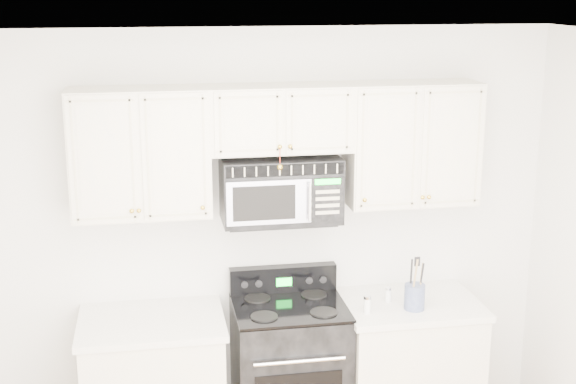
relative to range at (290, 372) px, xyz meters
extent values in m
cube|color=silver|center=(-0.04, -1.46, 2.12)|extent=(3.50, 3.50, 0.01)
cube|color=silver|center=(-0.04, 0.29, 0.82)|extent=(3.50, 0.01, 2.60)
cube|color=silver|center=(-0.84, -0.03, 0.42)|extent=(0.86, 0.65, 0.04)
cube|color=beige|center=(0.76, -0.03, -0.04)|extent=(0.82, 0.63, 0.88)
cube|color=silver|center=(0.76, -0.03, 0.42)|extent=(0.86, 0.65, 0.04)
cube|color=black|center=(0.00, 0.00, -0.02)|extent=(0.69, 0.59, 0.92)
cylinder|color=silver|center=(0.00, -0.33, 0.24)|extent=(0.54, 0.02, 0.02)
cube|color=black|center=(0.00, 0.00, 0.44)|extent=(0.69, 0.59, 0.02)
cube|color=black|center=(0.00, 0.25, 0.53)|extent=(0.69, 0.08, 0.18)
cube|color=#10DE2E|center=(0.00, 0.20, 0.53)|extent=(0.10, 0.00, 0.05)
cube|color=beige|center=(-0.86, 0.12, 1.41)|extent=(0.80, 0.33, 0.75)
cube|color=beige|center=(0.78, 0.12, 1.41)|extent=(0.80, 0.33, 0.75)
cube|color=beige|center=(-0.04, 0.12, 1.59)|extent=(0.84, 0.33, 0.39)
sphere|color=gold|center=(-0.88, -0.06, 1.12)|extent=(0.03, 0.03, 0.03)
sphere|color=gold|center=(-0.52, -0.06, 1.12)|extent=(0.03, 0.03, 0.03)
sphere|color=gold|center=(0.44, -0.06, 1.12)|extent=(0.03, 0.03, 0.03)
sphere|color=gold|center=(0.80, -0.06, 1.12)|extent=(0.03, 0.03, 0.03)
sphere|color=gold|center=(-0.07, -0.06, 1.46)|extent=(0.03, 0.03, 0.03)
sphere|color=gold|center=(-0.01, -0.06, 1.46)|extent=(0.03, 0.03, 0.03)
cylinder|color=red|center=(-0.07, -0.06, 1.40)|extent=(0.01, 0.00, 0.11)
sphere|color=gold|center=(-0.07, -0.06, 1.34)|extent=(0.04, 0.04, 0.04)
cube|color=black|center=(-0.04, 0.11, 1.16)|extent=(0.71, 0.36, 0.39)
cube|color=beige|center=(-0.04, -0.06, 1.32)|extent=(0.69, 0.01, 0.07)
cube|color=#9899A9|center=(-0.13, -0.07, 1.13)|extent=(0.50, 0.01, 0.26)
cube|color=black|center=(-0.16, -0.08, 1.13)|extent=(0.37, 0.01, 0.21)
cube|color=black|center=(0.21, -0.07, 1.13)|extent=(0.19, 0.01, 0.26)
cube|color=#10DE2E|center=(0.21, -0.08, 1.24)|extent=(0.15, 0.00, 0.03)
cylinder|color=silver|center=(0.10, -0.11, 1.13)|extent=(0.02, 0.02, 0.22)
cylinder|color=slate|center=(0.74, -0.15, 0.51)|extent=(0.13, 0.13, 0.16)
cylinder|color=#A28558|center=(0.78, -0.15, 0.59)|extent=(0.01, 0.01, 0.27)
cylinder|color=black|center=(0.73, -0.12, 0.60)|extent=(0.01, 0.01, 0.29)
cylinder|color=#A28558|center=(0.73, -0.18, 0.61)|extent=(0.01, 0.01, 0.31)
cylinder|color=black|center=(0.78, -0.15, 0.59)|extent=(0.01, 0.01, 0.27)
cylinder|color=silver|center=(0.44, -0.16, 0.48)|extent=(0.04, 0.04, 0.09)
cylinder|color=silver|center=(0.44, -0.16, 0.54)|extent=(0.05, 0.05, 0.02)
cylinder|color=silver|center=(0.62, -0.02, 0.48)|extent=(0.04, 0.04, 0.08)
cylinder|color=silver|center=(0.62, -0.02, 0.52)|extent=(0.04, 0.04, 0.02)
camera|label=1|loc=(-0.81, -4.50, 2.36)|focal=50.00mm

